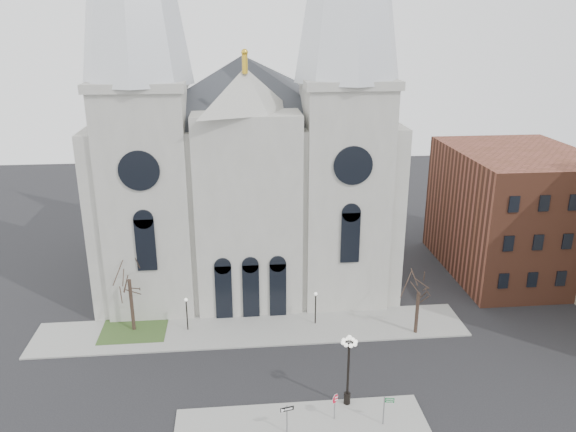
{
  "coord_description": "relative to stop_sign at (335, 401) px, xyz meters",
  "views": [
    {
      "loc": [
        -1.17,
        -35.15,
        27.28
      ],
      "look_at": [
        3.05,
        8.0,
        12.26
      ],
      "focal_mm": 35.0,
      "sensor_mm": 36.0,
      "label": 1
    }
  ],
  "objects": [
    {
      "name": "ground",
      "position": [
        -5.42,
        2.14,
        -1.68
      ],
      "size": [
        160.0,
        160.0,
        0.0
      ],
      "primitive_type": "plane",
      "color": "black",
      "rests_on": "ground"
    },
    {
      "name": "tree_left",
      "position": [
        -16.42,
        14.14,
        3.9
      ],
      "size": [
        3.2,
        3.2,
        7.5
      ],
      "color": "black",
      "rests_on": "ground"
    },
    {
      "name": "sidewalk_far",
      "position": [
        -5.42,
        13.14,
        -1.61
      ],
      "size": [
        40.0,
        6.0,
        0.14
      ],
      "primitive_type": "cube",
      "color": "gray",
      "rests_on": "ground"
    },
    {
      "name": "ped_lamp_right",
      "position": [
        0.58,
        13.64,
        0.65
      ],
      "size": [
        0.32,
        0.32,
        3.26
      ],
      "color": "black",
      "rests_on": "sidewalk_far"
    },
    {
      "name": "street_name_sign",
      "position": [
        3.45,
        -0.88,
        -0.18
      ],
      "size": [
        0.73,
        0.17,
        2.3
      ],
      "rotation": [
        0.0,
        0.0,
        -0.16
      ],
      "color": "slate",
      "rests_on": "sidewalk_near"
    },
    {
      "name": "grass_patch",
      "position": [
        -16.42,
        14.14,
        -1.59
      ],
      "size": [
        6.0,
        5.0,
        0.18
      ],
      "primitive_type": "cube",
      "color": "#354F21",
      "rests_on": "ground"
    },
    {
      "name": "globe_lamp",
      "position": [
        1.25,
        1.64,
        2.13
      ],
      "size": [
        1.29,
        1.29,
        5.85
      ],
      "rotation": [
        0.0,
        0.0,
        0.03
      ],
      "color": "black",
      "rests_on": "sidewalk_near"
    },
    {
      "name": "bg_building_brick",
      "position": [
        24.58,
        24.14,
        5.32
      ],
      "size": [
        14.0,
        18.0,
        14.0
      ],
      "primitive_type": "cube",
      "color": "brown",
      "rests_on": "ground"
    },
    {
      "name": "tree_right",
      "position": [
        9.58,
        11.14,
        2.79
      ],
      "size": [
        3.2,
        3.2,
        6.0
      ],
      "color": "black",
      "rests_on": "ground"
    },
    {
      "name": "stop_sign",
      "position": [
        0.0,
        0.0,
        0.0
      ],
      "size": [
        0.71,
        0.33,
        2.13
      ],
      "rotation": [
        0.0,
        0.0,
        0.42
      ],
      "color": "slate",
      "rests_on": "sidewalk_near"
    },
    {
      "name": "ped_lamp_left",
      "position": [
        -11.42,
        13.64,
        0.65
      ],
      "size": [
        0.32,
        0.32,
        3.26
      ],
      "color": "black",
      "rests_on": "sidewalk_far"
    },
    {
      "name": "cathedral",
      "position": [
        -5.42,
        24.99,
        16.8
      ],
      "size": [
        33.0,
        26.66,
        54.0
      ],
      "color": "#A19F95",
      "rests_on": "ground"
    },
    {
      "name": "one_way_sign",
      "position": [
        -3.54,
        -1.07,
        -0.03
      ],
      "size": [
        0.97,
        0.25,
        2.24
      ],
      "rotation": [
        0.0,
        0.0,
        0.22
      ],
      "color": "slate",
      "rests_on": "sidewalk_near"
    }
  ]
}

